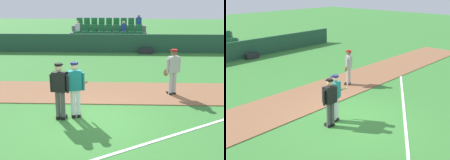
# 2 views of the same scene
# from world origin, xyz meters

# --- Properties ---
(ground_plane) EXTENTS (80.00, 80.00, 0.00)m
(ground_plane) POSITION_xyz_m (0.00, 0.00, 0.00)
(ground_plane) COLOR #387A33
(infield_dirt_path) EXTENTS (28.00, 2.67, 0.03)m
(infield_dirt_path) POSITION_xyz_m (0.00, 2.76, 0.01)
(infield_dirt_path) COLOR brown
(infield_dirt_path) RESTS_ON ground
(foul_line_chalk) EXTENTS (10.12, 6.62, 0.01)m
(foul_line_chalk) POSITION_xyz_m (3.00, -0.50, 0.01)
(foul_line_chalk) COLOR white
(foul_line_chalk) RESTS_ON ground
(dugout_fence) EXTENTS (20.00, 0.16, 1.20)m
(dugout_fence) POSITION_xyz_m (0.00, 11.28, 0.60)
(dugout_fence) COLOR #234C38
(dugout_fence) RESTS_ON ground
(stadium_bleachers) EXTENTS (5.55, 2.95, 2.30)m
(stadium_bleachers) POSITION_xyz_m (0.00, 13.16, 0.62)
(stadium_bleachers) COLOR slate
(stadium_bleachers) RESTS_ON ground
(batter_teal_jersey) EXTENTS (0.74, 0.71, 1.76)m
(batter_teal_jersey) POSITION_xyz_m (-0.38, 0.30, 0.97)
(batter_teal_jersey) COLOR white
(batter_teal_jersey) RESTS_ON ground
(umpire_home_plate) EXTENTS (0.58, 0.35, 1.76)m
(umpire_home_plate) POSITION_xyz_m (-0.82, 0.15, 1.00)
(umpire_home_plate) COLOR #4C4C4C
(umpire_home_plate) RESTS_ON ground
(runner_grey_jersey) EXTENTS (0.66, 0.41, 1.76)m
(runner_grey_jersey) POSITION_xyz_m (2.92, 2.57, 0.96)
(runner_grey_jersey) COLOR #B2B2B2
(runner_grey_jersey) RESTS_ON ground
(equipment_bag) EXTENTS (0.90, 0.36, 0.36)m
(equipment_bag) POSITION_xyz_m (2.55, 10.83, 0.18)
(equipment_bag) COLOR #232328
(equipment_bag) RESTS_ON ground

